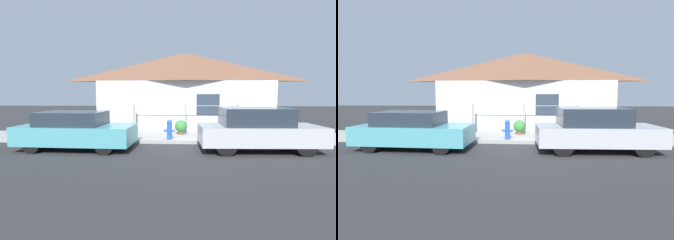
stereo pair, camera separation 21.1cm
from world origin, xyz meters
TOP-DOWN VIEW (x-y plane):
  - ground_plane at (0.00, 0.00)m, footprint 60.00×60.00m
  - sidewalk at (0.00, 1.15)m, footprint 24.00×2.30m
  - house at (0.00, 3.75)m, footprint 9.12×2.23m
  - fence at (0.00, 2.15)m, footprint 4.90×0.10m
  - car_left at (-3.86, -1.05)m, footprint 3.99×1.93m
  - car_right at (2.37, -1.05)m, footprint 4.03×1.85m
  - fire_hydrant at (-0.66, 0.25)m, footprint 0.46×0.21m
  - potted_plant_near_hydrant at (-0.21, 1.55)m, footprint 0.54×0.54m
  - potted_plant_by_fence at (-4.10, 1.64)m, footprint 0.37×0.37m

SIDE VIEW (x-z plane):
  - ground_plane at x=0.00m, z-range 0.00..0.00m
  - sidewalk at x=0.00m, z-range 0.00..0.13m
  - potted_plant_by_fence at x=-4.10m, z-range 0.17..0.71m
  - potted_plant_near_hydrant at x=-0.21m, z-range 0.16..0.80m
  - fire_hydrant at x=-0.66m, z-range 0.15..0.94m
  - car_left at x=-3.86m, z-range 0.00..1.32m
  - car_right at x=2.37m, z-range 0.00..1.46m
  - fence at x=0.00m, z-range 0.19..1.48m
  - house at x=0.00m, z-range 1.11..5.12m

